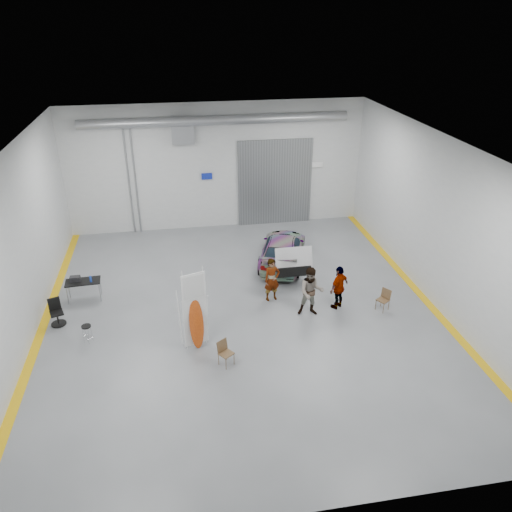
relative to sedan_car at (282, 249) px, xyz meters
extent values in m
plane|color=slate|center=(-2.25, -3.61, -0.62)|extent=(16.00, 16.00, 0.00)
cube|color=#B6B8BA|center=(-9.25, -3.61, 2.38)|extent=(0.02, 16.00, 6.00)
cube|color=#B6B8BA|center=(4.75, -3.61, 2.38)|extent=(0.02, 16.00, 6.00)
cube|color=#B6B8BA|center=(-2.25, 4.39, 2.38)|extent=(14.00, 0.02, 6.00)
cube|color=#B6B8BA|center=(-2.25, -11.61, 2.38)|extent=(14.00, 0.02, 6.00)
cube|color=silver|center=(-2.25, -3.61, 5.38)|extent=(14.00, 16.00, 0.02)
cube|color=gray|center=(0.55, 4.31, 1.48)|extent=(3.60, 0.12, 4.20)
cube|color=gray|center=(-3.75, 4.31, 4.18)|extent=(1.00, 0.50, 1.20)
cylinder|color=gray|center=(-2.25, 3.79, 4.68)|extent=(11.90, 0.44, 0.44)
cube|color=#12239A|center=(-2.75, 4.31, 1.98)|extent=(0.50, 0.04, 0.30)
cube|color=white|center=(2.55, 4.31, 2.28)|extent=(0.70, 0.04, 0.25)
cylinder|color=gray|center=(-6.05, 4.31, 1.88)|extent=(0.08, 0.08, 5.00)
cylinder|color=gray|center=(-6.35, 4.31, 1.88)|extent=(0.08, 0.08, 5.00)
cube|color=gold|center=(-9.10, -3.61, -0.61)|extent=(0.30, 16.00, 0.01)
cube|color=gold|center=(4.60, -3.61, -0.61)|extent=(0.30, 16.00, 0.01)
imported|color=silver|center=(0.00, 0.00, 0.00)|extent=(2.98, 4.59, 1.24)
imported|color=#8B5B4C|center=(-1.03, -2.86, 0.22)|extent=(0.68, 0.52, 1.67)
imported|color=teal|center=(0.11, -4.07, 0.30)|extent=(0.99, 0.82, 1.83)
imported|color=brown|center=(1.22, -3.81, 0.22)|extent=(1.02, 0.90, 1.67)
cube|color=white|center=(-4.03, -5.27, 0.33)|extent=(0.77, 0.27, 1.70)
ellipsoid|color=orange|center=(-4.03, -5.34, 0.28)|extent=(0.52, 0.36, 1.80)
cube|color=white|center=(-4.03, -5.29, 1.60)|extent=(0.75, 0.26, 0.90)
cylinder|color=white|center=(-4.36, -5.27, 0.80)|extent=(0.02, 0.02, 2.84)
cylinder|color=white|center=(-3.70, -5.27, 0.80)|extent=(0.02, 0.02, 2.84)
cube|color=brown|center=(-3.14, -6.35, -0.20)|extent=(0.53, 0.53, 0.04)
cube|color=brown|center=(-3.14, -6.17, 0.01)|extent=(0.36, 0.29, 0.37)
cube|color=brown|center=(2.74, -4.25, -0.21)|extent=(0.51, 0.52, 0.04)
cube|color=brown|center=(2.74, -4.08, 0.00)|extent=(0.27, 0.36, 0.36)
cylinder|color=black|center=(-7.44, -4.45, 0.00)|extent=(0.31, 0.31, 0.05)
torus|color=silver|center=(-7.44, -4.45, -0.42)|extent=(0.32, 0.32, 0.02)
cylinder|color=gray|center=(-8.46, -1.97, -0.24)|extent=(0.03, 0.03, 0.75)
cylinder|color=gray|center=(-7.32, -1.97, -0.24)|extent=(0.03, 0.03, 0.75)
cylinder|color=gray|center=(-8.46, -1.45, -0.24)|extent=(0.03, 0.03, 0.75)
cylinder|color=gray|center=(-7.32, -1.45, -0.24)|extent=(0.03, 0.03, 0.75)
cube|color=black|center=(-7.89, -1.71, 0.15)|extent=(1.28, 0.69, 0.04)
cylinder|color=#1B3CA7|center=(-7.58, -1.81, 0.28)|extent=(0.08, 0.08, 0.23)
cube|color=black|center=(-8.15, -1.66, 0.26)|extent=(0.36, 0.23, 0.19)
cylinder|color=black|center=(-8.59, -3.25, -0.58)|extent=(0.51, 0.51, 0.04)
cylinder|color=black|center=(-8.59, -3.25, -0.36)|extent=(0.05, 0.05, 0.43)
cube|color=black|center=(-8.59, -3.25, -0.15)|extent=(0.53, 0.53, 0.06)
cube|color=black|center=(-8.59, -3.05, 0.12)|extent=(0.39, 0.18, 0.45)
cube|color=silver|center=(0.00, -1.88, 0.64)|extent=(1.44, 0.88, 0.04)
camera|label=1|loc=(-4.31, -18.45, 9.24)|focal=35.00mm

